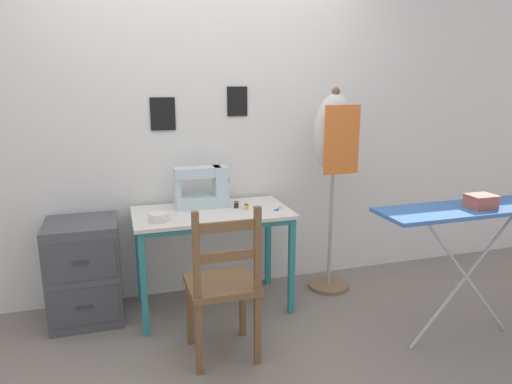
# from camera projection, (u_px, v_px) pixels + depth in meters

# --- Properties ---
(ground_plane) EXTENTS (14.00, 14.00, 0.00)m
(ground_plane) POSITION_uv_depth(u_px,v_px,m) (223.00, 326.00, 3.07)
(ground_plane) COLOR gray
(wall_back) EXTENTS (10.00, 0.06, 2.55)m
(wall_back) POSITION_uv_depth(u_px,v_px,m) (200.00, 127.00, 3.38)
(wall_back) COLOR silver
(wall_back) RESTS_ON ground_plane
(sewing_table) EXTENTS (1.08, 0.59, 0.73)m
(sewing_table) POSITION_uv_depth(u_px,v_px,m) (213.00, 224.00, 3.19)
(sewing_table) COLOR silver
(sewing_table) RESTS_ON ground_plane
(sewing_machine) EXTENTS (0.39, 0.17, 0.31)m
(sewing_machine) POSITION_uv_depth(u_px,v_px,m) (204.00, 188.00, 3.26)
(sewing_machine) COLOR silver
(sewing_machine) RESTS_ON sewing_table
(fabric_bowl) EXTENTS (0.14, 0.14, 0.06)m
(fabric_bowl) POSITION_uv_depth(u_px,v_px,m) (159.00, 217.00, 2.93)
(fabric_bowl) COLOR silver
(fabric_bowl) RESTS_ON sewing_table
(scissors) EXTENTS (0.10, 0.10, 0.01)m
(scissors) POSITION_uv_depth(u_px,v_px,m) (278.00, 209.00, 3.21)
(scissors) COLOR silver
(scissors) RESTS_ON sewing_table
(thread_spool_near_machine) EXTENTS (0.04, 0.04, 0.04)m
(thread_spool_near_machine) POSITION_uv_depth(u_px,v_px,m) (236.00, 205.00, 3.25)
(thread_spool_near_machine) COLOR black
(thread_spool_near_machine) RESTS_ON sewing_table
(thread_spool_mid_table) EXTENTS (0.04, 0.04, 0.04)m
(thread_spool_mid_table) POSITION_uv_depth(u_px,v_px,m) (246.00, 207.00, 3.21)
(thread_spool_mid_table) COLOR yellow
(thread_spool_mid_table) RESTS_ON sewing_table
(wooden_chair) EXTENTS (0.40, 0.38, 0.95)m
(wooden_chair) POSITION_uv_depth(u_px,v_px,m) (223.00, 286.00, 2.64)
(wooden_chair) COLOR brown
(wooden_chair) RESTS_ON ground_plane
(filing_cabinet) EXTENTS (0.47, 0.47, 0.70)m
(filing_cabinet) POSITION_uv_depth(u_px,v_px,m) (85.00, 271.00, 3.10)
(filing_cabinet) COLOR #4C4C51
(filing_cabinet) RESTS_ON ground_plane
(dress_form) EXTENTS (0.32, 0.32, 1.57)m
(dress_form) POSITION_uv_depth(u_px,v_px,m) (334.00, 146.00, 3.39)
(dress_form) COLOR #846647
(dress_form) RESTS_ON ground_plane
(ironing_board) EXTENTS (1.21, 0.34, 0.88)m
(ironing_board) POSITION_uv_depth(u_px,v_px,m) (473.00, 214.00, 2.73)
(ironing_board) COLOR #3D6BAD
(ironing_board) RESTS_ON ground_plane
(storage_box) EXTENTS (0.16, 0.13, 0.08)m
(storage_box) POSITION_uv_depth(u_px,v_px,m) (481.00, 201.00, 2.68)
(storage_box) COLOR #AD564C
(storage_box) RESTS_ON ironing_board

